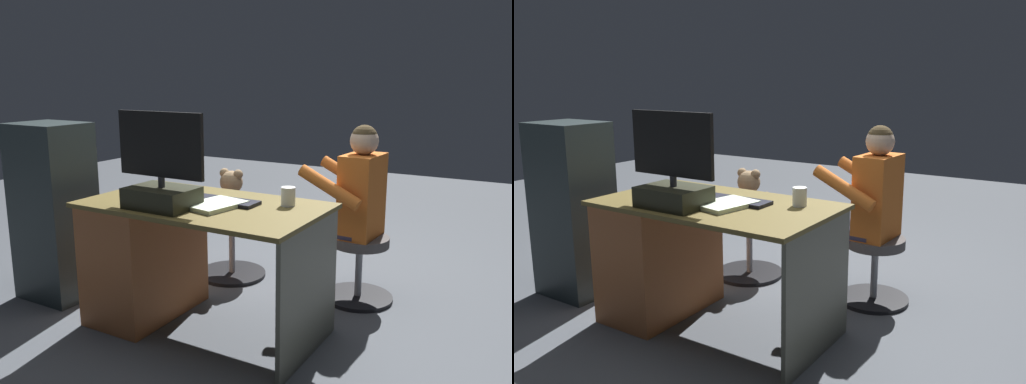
# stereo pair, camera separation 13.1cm
# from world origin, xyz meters

# --- Properties ---
(ground_plane) EXTENTS (10.00, 10.00, 0.00)m
(ground_plane) POSITION_xyz_m (0.00, 0.00, 0.00)
(ground_plane) COLOR #464B52
(desk) EXTENTS (1.30, 0.74, 0.73)m
(desk) POSITION_xyz_m (0.34, 0.39, 0.39)
(desk) COLOR brown
(desk) RESTS_ON ground_plane
(monitor) EXTENTS (0.53, 0.26, 0.50)m
(monitor) POSITION_xyz_m (0.13, 0.58, 0.88)
(monitor) COLOR black
(monitor) RESTS_ON desk
(keyboard) EXTENTS (0.42, 0.14, 0.02)m
(keyboard) POSITION_xyz_m (-0.08, 0.33, 0.74)
(keyboard) COLOR black
(keyboard) RESTS_ON desk
(computer_mouse) EXTENTS (0.06, 0.10, 0.04)m
(computer_mouse) POSITION_xyz_m (0.20, 0.33, 0.75)
(computer_mouse) COLOR black
(computer_mouse) RESTS_ON desk
(cup) EXTENTS (0.08, 0.08, 0.10)m
(cup) POSITION_xyz_m (-0.42, 0.21, 0.78)
(cup) COLOR white
(cup) RESTS_ON desk
(tv_remote) EXTENTS (0.05, 0.15, 0.02)m
(tv_remote) POSITION_xyz_m (0.40, 0.44, 0.74)
(tv_remote) COLOR black
(tv_remote) RESTS_ON desk
(notebook_binder) EXTENTS (0.27, 0.34, 0.02)m
(notebook_binder) POSITION_xyz_m (-0.10, 0.43, 0.74)
(notebook_binder) COLOR beige
(notebook_binder) RESTS_ON desk
(office_chair_teddy) EXTENTS (0.48, 0.48, 0.42)m
(office_chair_teddy) POSITION_xyz_m (0.31, -0.38, 0.23)
(office_chair_teddy) COLOR black
(office_chair_teddy) RESTS_ON ground_plane
(teddy_bear) EXTENTS (0.24, 0.25, 0.36)m
(teddy_bear) POSITION_xyz_m (0.31, -0.39, 0.58)
(teddy_bear) COLOR #937452
(teddy_bear) RESTS_ON office_chair_teddy
(visitor_chair) EXTENTS (0.44, 0.44, 0.42)m
(visitor_chair) POSITION_xyz_m (-0.61, -0.43, 0.24)
(visitor_chair) COLOR black
(visitor_chair) RESTS_ON ground_plane
(person) EXTENTS (0.50, 0.49, 1.12)m
(person) POSITION_xyz_m (-0.53, -0.42, 0.64)
(person) COLOR #CD6523
(person) RESTS_ON ground_plane
(equipment_rack) EXTENTS (0.44, 0.36, 1.12)m
(equipment_rack) POSITION_xyz_m (1.10, 0.48, 0.56)
(equipment_rack) COLOR #283132
(equipment_rack) RESTS_ON ground_plane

